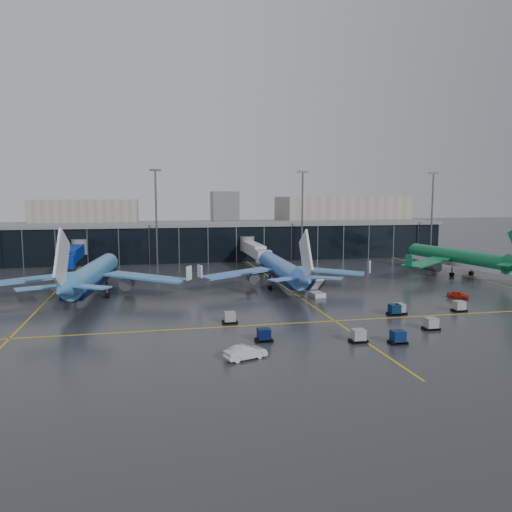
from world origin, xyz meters
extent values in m
plane|color=#282B2D|center=(0.00, 0.00, 0.00)|extent=(600.00, 600.00, 0.00)
cube|color=black|center=(0.00, 62.00, 5.00)|extent=(140.00, 16.00, 10.00)
cube|color=slate|center=(0.00, 62.00, 10.30)|extent=(142.00, 17.00, 0.80)
cylinder|color=#595B60|center=(-35.00, 53.50, 5.20)|extent=(4.00, 4.00, 4.00)
cube|color=navy|center=(-35.00, 40.00, 4.40)|extent=(3.00, 24.00, 3.00)
cylinder|color=#595B60|center=(-35.00, 32.50, 1.30)|extent=(1.00, 1.00, 2.60)
cylinder|color=#595B60|center=(10.00, 53.50, 5.20)|extent=(4.00, 4.00, 4.00)
cube|color=silver|center=(10.00, 40.00, 4.40)|extent=(3.00, 24.00, 3.00)
cylinder|color=#595B60|center=(10.00, 32.50, 1.30)|extent=(1.00, 1.00, 2.60)
cylinder|color=#595B60|center=(-15.00, 50.00, 12.50)|extent=(0.50, 0.50, 25.00)
cube|color=#595B60|center=(-15.00, 50.00, 25.20)|extent=(3.00, 0.40, 0.60)
cylinder|color=#595B60|center=(25.00, 50.00, 12.50)|extent=(0.50, 0.50, 25.00)
cube|color=#595B60|center=(25.00, 50.00, 25.20)|extent=(3.00, 0.40, 0.60)
cylinder|color=#595B60|center=(65.00, 50.00, 12.50)|extent=(0.50, 0.50, 25.00)
cube|color=#595B60|center=(65.00, 50.00, 25.20)|extent=(3.00, 0.40, 0.60)
cube|color=#B2AD99|center=(120.00, 260.00, 9.00)|extent=(90.00, 42.00, 18.00)
cube|color=#B2AD99|center=(-60.00, 280.00, 8.00)|extent=(70.00, 38.00, 16.00)
cube|color=#B2AD99|center=(40.00, 300.00, 11.00)|extent=(20.00, 20.00, 22.00)
cube|color=gold|center=(-35.00, 20.00, 0.01)|extent=(0.30, 120.00, 0.02)
cube|color=gold|center=(10.00, 20.00, 0.01)|extent=(0.30, 120.00, 0.02)
cube|color=gold|center=(55.00, 20.00, 0.01)|extent=(0.30, 120.00, 0.02)
cube|color=gold|center=(10.00, -15.00, 0.01)|extent=(220.00, 0.30, 0.02)
cube|color=black|center=(21.51, -13.02, 0.18)|extent=(2.20, 1.50, 0.36)
cube|color=gray|center=(21.51, -13.02, 0.95)|extent=(1.60, 1.50, 1.50)
cube|color=black|center=(20.47, -13.49, 0.18)|extent=(2.20, 1.50, 0.36)
cube|color=#041B3D|center=(20.47, -13.49, 0.95)|extent=(1.60, 1.50, 1.50)
cube|color=black|center=(21.34, -22.50, 0.18)|extent=(2.20, 1.50, 0.36)
cube|color=gray|center=(21.34, -22.50, 0.95)|extent=(1.60, 1.50, 1.50)
cube|color=black|center=(31.91, -13.34, 0.18)|extent=(2.20, 1.50, 0.36)
cube|color=gray|center=(31.91, -13.34, 0.95)|extent=(1.60, 1.50, 1.50)
cube|color=black|center=(-2.72, -23.17, 0.18)|extent=(2.20, 1.50, 0.36)
cube|color=#040D38|center=(-2.72, -23.17, 0.95)|extent=(1.60, 1.50, 1.50)
cube|color=black|center=(9.00, -25.98, 0.18)|extent=(2.20, 1.50, 0.36)
cube|color=gray|center=(9.00, -25.98, 0.95)|extent=(1.60, 1.50, 1.50)
cube|color=black|center=(-5.55, -13.16, 0.18)|extent=(2.20, 1.50, 0.36)
cube|color=gray|center=(-5.55, -13.16, 0.95)|extent=(1.60, 1.50, 1.50)
cube|color=black|center=(13.62, -27.60, 0.18)|extent=(2.20, 1.50, 0.36)
cube|color=#051945|center=(13.62, -27.60, 0.95)|extent=(1.60, 1.50, 1.50)
cube|color=silver|center=(13.31, 2.85, 0.40)|extent=(2.64, 3.48, 0.80)
cube|color=silver|center=(13.31, 2.85, 2.30)|extent=(1.99, 3.03, 2.29)
imported|color=#AE1B0D|center=(37.90, -4.11, 0.65)|extent=(3.82, 3.76, 1.30)
imported|color=silver|center=(-6.30, -29.47, 0.82)|extent=(5.27, 3.29, 1.64)
camera|label=1|loc=(-16.59, -83.68, 18.54)|focal=35.00mm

